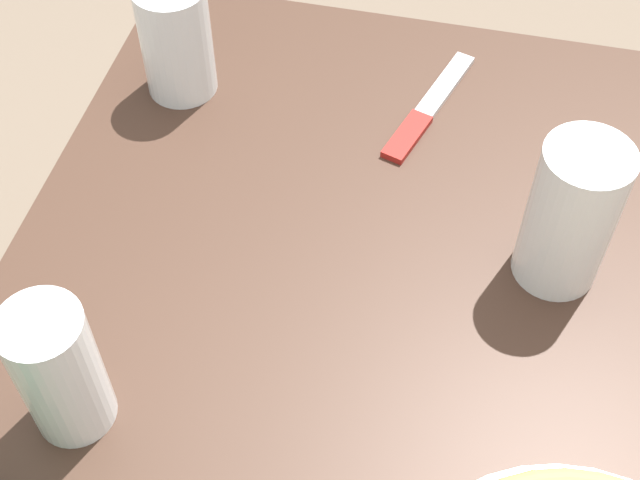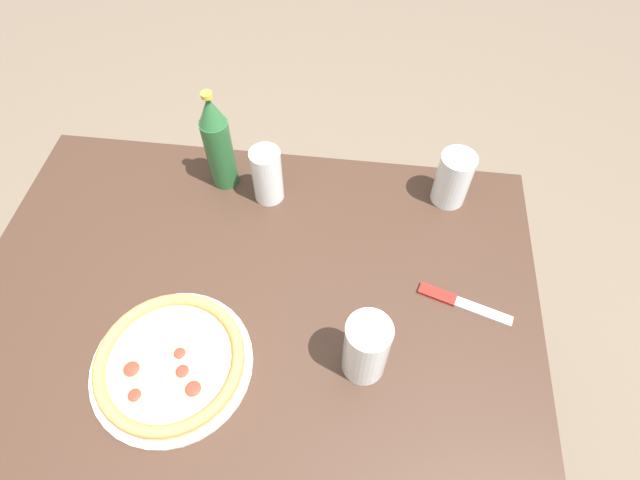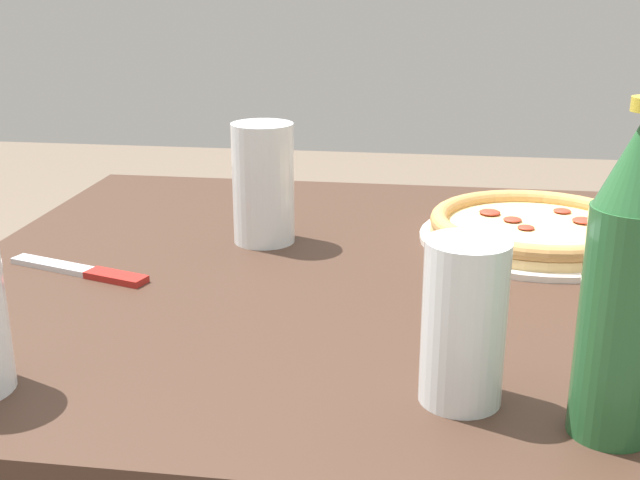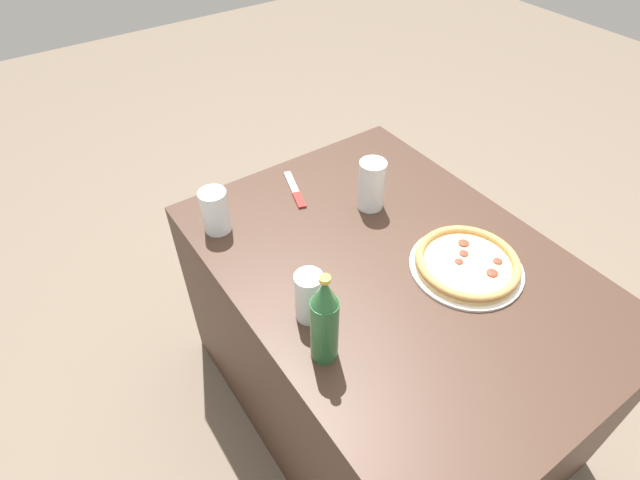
% 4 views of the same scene
% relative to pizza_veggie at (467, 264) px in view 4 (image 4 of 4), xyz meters
% --- Properties ---
extents(ground_plane, '(8.00, 8.00, 0.00)m').
position_rel_pizza_veggie_xyz_m(ground_plane, '(-0.12, -0.14, -0.73)').
color(ground_plane, '#6B5B4C').
extents(table, '(1.18, 0.86, 0.71)m').
position_rel_pizza_veggie_xyz_m(table, '(-0.12, -0.14, -0.38)').
color(table, '#3D281E').
rests_on(table, ground_plane).
extents(pizza_veggie, '(0.31, 0.31, 0.04)m').
position_rel_pizza_veggie_xyz_m(pizza_veggie, '(0.00, 0.00, 0.00)').
color(pizza_veggie, silver).
rests_on(pizza_veggie, table).
extents(glass_lemonade, '(0.08, 0.08, 0.16)m').
position_rel_pizza_veggie_xyz_m(glass_lemonade, '(-0.36, -0.05, 0.05)').
color(glass_lemonade, white).
rests_on(glass_lemonade, table).
extents(glass_iced_tea, '(0.08, 0.08, 0.13)m').
position_rel_pizza_veggie_xyz_m(glass_iced_tea, '(-0.53, -0.48, 0.04)').
color(glass_iced_tea, white).
rests_on(glass_iced_tea, table).
extents(glass_water, '(0.07, 0.07, 0.14)m').
position_rel_pizza_veggie_xyz_m(glass_water, '(-0.11, -0.44, 0.04)').
color(glass_water, white).
rests_on(glass_water, table).
extents(beer_bottle, '(0.06, 0.06, 0.26)m').
position_rel_pizza_veggie_xyz_m(beer_bottle, '(0.01, -0.47, 0.10)').
color(beer_bottle, '#286033').
rests_on(beer_bottle, table).
extents(knife, '(0.19, 0.08, 0.01)m').
position_rel_pizza_veggie_xyz_m(knife, '(-0.55, -0.20, -0.02)').
color(knife, maroon).
rests_on(knife, table).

